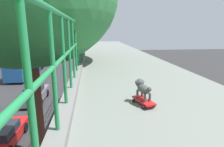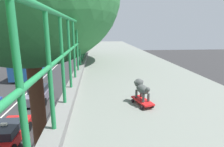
{
  "view_description": "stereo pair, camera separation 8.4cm",
  "coord_description": "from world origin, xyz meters",
  "px_view_note": "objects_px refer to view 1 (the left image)",
  "views": [
    {
      "loc": [
        0.1,
        -0.0,
        6.62
      ],
      "look_at": [
        0.47,
        3.28,
        5.83
      ],
      "focal_mm": 29.71,
      "sensor_mm": 36.0,
      "label": 1
    },
    {
      "loc": [
        0.18,
        -0.01,
        6.62
      ],
      "look_at": [
        0.47,
        3.28,
        5.83
      ],
      "focal_mm": 29.71,
      "sensor_mm": 36.0,
      "label": 2
    }
  ],
  "objects_px": {
    "car_grey_seventh": "(35,94)",
    "city_bus": "(27,62)",
    "car_red_taxi_fifth": "(2,135)",
    "toy_skateboard": "(144,101)",
    "small_dog": "(142,87)"
  },
  "relations": [
    {
      "from": "small_dog",
      "to": "car_red_taxi_fifth",
      "type": "bearing_deg",
      "value": 127.63
    },
    {
      "from": "small_dog",
      "to": "city_bus",
      "type": "bearing_deg",
      "value": 111.58
    },
    {
      "from": "car_grey_seventh",
      "to": "city_bus",
      "type": "bearing_deg",
      "value": 110.4
    },
    {
      "from": "city_bus",
      "to": "toy_skateboard",
      "type": "height_order",
      "value": "toy_skateboard"
    },
    {
      "from": "car_red_taxi_fifth",
      "to": "toy_skateboard",
      "type": "bearing_deg",
      "value": -52.51
    },
    {
      "from": "car_red_taxi_fifth",
      "to": "toy_skateboard",
      "type": "xyz_separation_m",
      "value": [
        6.04,
        -7.87,
        5.01
      ]
    },
    {
      "from": "small_dog",
      "to": "toy_skateboard",
      "type": "bearing_deg",
      "value": -79.57
    },
    {
      "from": "car_grey_seventh",
      "to": "toy_skateboard",
      "type": "height_order",
      "value": "toy_skateboard"
    },
    {
      "from": "car_red_taxi_fifth",
      "to": "small_dog",
      "type": "distance_m",
      "value": 11.16
    },
    {
      "from": "toy_skateboard",
      "to": "small_dog",
      "type": "bearing_deg",
      "value": 100.43
    },
    {
      "from": "car_grey_seventh",
      "to": "car_red_taxi_fifth",
      "type": "bearing_deg",
      "value": -89.73
    },
    {
      "from": "car_grey_seventh",
      "to": "city_bus",
      "type": "xyz_separation_m",
      "value": [
        -4.2,
        11.3,
        1.23
      ]
    },
    {
      "from": "city_bus",
      "to": "car_grey_seventh",
      "type": "bearing_deg",
      "value": -69.6
    },
    {
      "from": "car_grey_seventh",
      "to": "toy_skateboard",
      "type": "xyz_separation_m",
      "value": [
        6.07,
        -14.7,
        4.89
      ]
    },
    {
      "from": "car_red_taxi_fifth",
      "to": "toy_skateboard",
      "type": "height_order",
      "value": "toy_skateboard"
    }
  ]
}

